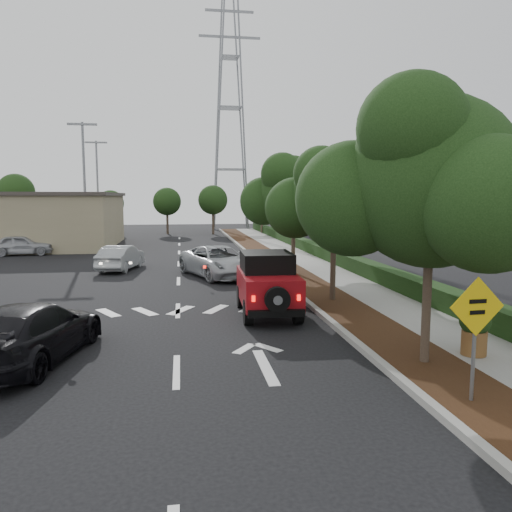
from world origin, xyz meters
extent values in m
plane|color=black|center=(0.00, 0.00, 0.00)|extent=(120.00, 120.00, 0.00)
cube|color=#9E9B93|center=(4.60, 12.00, 0.07)|extent=(0.20, 70.00, 0.15)
cube|color=black|center=(5.60, 12.00, 0.06)|extent=(1.80, 70.00, 0.12)
cube|color=gray|center=(7.50, 12.00, 0.06)|extent=(2.00, 70.00, 0.12)
cube|color=black|center=(8.90, 12.00, 0.40)|extent=(0.80, 70.00, 0.80)
cylinder|color=black|center=(2.20, 6.20, 0.39)|extent=(0.30, 0.79, 0.78)
cylinder|color=black|center=(3.72, 6.15, 0.39)|extent=(0.30, 0.79, 0.78)
cylinder|color=black|center=(2.12, 3.75, 0.39)|extent=(0.30, 0.79, 0.78)
cylinder|color=black|center=(3.63, 3.70, 0.39)|extent=(0.30, 0.79, 0.78)
cube|color=maroon|center=(2.92, 4.95, 0.92)|extent=(1.88, 3.66, 0.97)
cube|color=black|center=(2.93, 5.24, 1.72)|extent=(1.68, 2.04, 0.62)
cube|color=maroon|center=(2.97, 6.32, 0.85)|extent=(1.58, 1.06, 0.80)
cube|color=black|center=(2.85, 3.07, 0.49)|extent=(1.67, 0.23, 0.21)
cylinder|color=black|center=(2.85, 2.94, 0.92)|extent=(0.75, 0.24, 0.74)
cube|color=#FF190C|center=(2.19, 3.15, 0.92)|extent=(0.10, 0.04, 0.18)
cube|color=#FF190C|center=(3.52, 3.11, 0.92)|extent=(0.10, 0.04, 0.18)
imported|color=#ABAFB3|center=(1.93, 13.08, 0.73)|extent=(4.09, 5.80, 1.47)
imported|color=black|center=(-3.38, 1.19, 0.70)|extent=(2.93, 5.16, 1.41)
imported|color=#989C9F|center=(-3.00, 16.03, 0.66)|extent=(2.24, 4.20, 1.32)
imported|color=#ADAFB5|center=(-10.31, 23.93, 0.68)|extent=(4.15, 2.09, 1.36)
cylinder|color=slate|center=(5.40, -2.69, 1.18)|extent=(0.07, 0.07, 2.12)
cube|color=yellow|center=(5.40, -2.72, 1.89)|extent=(1.08, 0.08, 1.08)
cube|color=black|center=(5.40, -2.74, 1.99)|extent=(0.34, 0.03, 0.08)
cube|color=black|center=(5.40, -2.74, 1.78)|extent=(0.30, 0.03, 0.08)
cylinder|color=brown|center=(6.98, -0.24, 0.41)|extent=(0.62, 0.62, 0.58)
sphere|color=black|center=(6.98, -0.24, 0.96)|extent=(0.72, 0.72, 0.72)
imported|color=black|center=(6.98, -0.24, 1.05)|extent=(0.65, 0.57, 0.68)
camera|label=1|loc=(0.15, -10.82, 3.85)|focal=35.00mm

